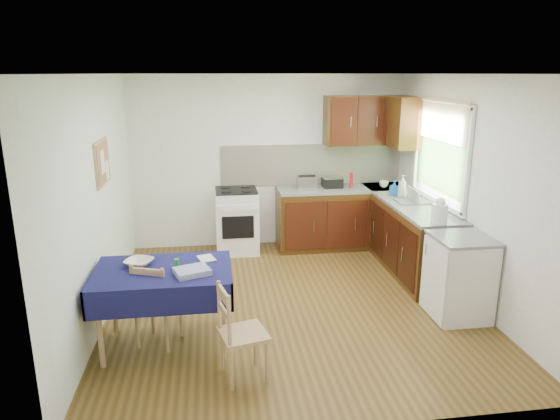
{
  "coord_description": "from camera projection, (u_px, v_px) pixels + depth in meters",
  "views": [
    {
      "loc": [
        -0.83,
        -5.09,
        2.51
      ],
      "look_at": [
        -0.11,
        0.1,
        1.06
      ],
      "focal_mm": 32.0,
      "sensor_mm": 36.0,
      "label": 1
    }
  ],
  "objects": [
    {
      "name": "floor",
      "position": [
        291.0,
        303.0,
        5.64
      ],
      "size": [
        4.2,
        4.2,
        0.0
      ],
      "primitive_type": "plane",
      "color": "#513715",
      "rests_on": "ground"
    },
    {
      "name": "ceiling",
      "position": [
        292.0,
        74.0,
        4.98
      ],
      "size": [
        4.0,
        4.2,
        0.02
      ],
      "primitive_type": "cube",
      "color": "silver",
      "rests_on": "wall_back"
    },
    {
      "name": "wall_back",
      "position": [
        269.0,
        162.0,
        7.32
      ],
      "size": [
        4.0,
        0.02,
        2.5
      ],
      "primitive_type": "cube",
      "color": "silver",
      "rests_on": "ground"
    },
    {
      "name": "wall_front",
      "position": [
        342.0,
        270.0,
        3.3
      ],
      "size": [
        4.0,
        0.02,
        2.5
      ],
      "primitive_type": "cube",
      "color": "silver",
      "rests_on": "ground"
    },
    {
      "name": "wall_left",
      "position": [
        97.0,
        202.0,
        5.04
      ],
      "size": [
        0.02,
        4.2,
        2.5
      ],
      "primitive_type": "cube",
      "color": "white",
      "rests_on": "ground"
    },
    {
      "name": "wall_right",
      "position": [
        468.0,
        189.0,
        5.58
      ],
      "size": [
        0.02,
        4.2,
        2.5
      ],
      "primitive_type": "cube",
      "color": "silver",
      "rests_on": "ground"
    },
    {
      "name": "base_cabinets",
      "position": [
        373.0,
        228.0,
        6.91
      ],
      "size": [
        1.9,
        2.3,
        0.86
      ],
      "color": "black",
      "rests_on": "ground"
    },
    {
      "name": "worktop_back",
      "position": [
        343.0,
        189.0,
        7.27
      ],
      "size": [
        1.9,
        0.6,
        0.04
      ],
      "primitive_type": "cube",
      "color": "slate",
      "rests_on": "base_cabinets"
    },
    {
      "name": "worktop_right",
      "position": [
        417.0,
        207.0,
        6.26
      ],
      "size": [
        0.6,
        1.7,
        0.04
      ],
      "primitive_type": "cube",
      "color": "slate",
      "rests_on": "base_cabinets"
    },
    {
      "name": "worktop_corner",
      "position": [
        385.0,
        187.0,
        7.35
      ],
      "size": [
        0.6,
        0.6,
        0.04
      ],
      "primitive_type": "cube",
      "color": "slate",
      "rests_on": "base_cabinets"
    },
    {
      "name": "splashback",
      "position": [
        312.0,
        164.0,
        7.4
      ],
      "size": [
        2.7,
        0.02,
        0.6
      ],
      "primitive_type": "cube",
      "color": "white",
      "rests_on": "wall_back"
    },
    {
      "name": "upper_cabinets",
      "position": [
        377.0,
        121.0,
        7.07
      ],
      "size": [
        1.2,
        0.85,
        0.7
      ],
      "color": "black",
      "rests_on": "wall_back"
    },
    {
      "name": "stove",
      "position": [
        237.0,
        221.0,
        7.17
      ],
      "size": [
        0.6,
        0.61,
        0.92
      ],
      "color": "white",
      "rests_on": "ground"
    },
    {
      "name": "window",
      "position": [
        440.0,
        145.0,
        6.13
      ],
      "size": [
        0.04,
        1.48,
        1.26
      ],
      "color": "#2B5221",
      "rests_on": "wall_right"
    },
    {
      "name": "fridge",
      "position": [
        459.0,
        277.0,
        5.23
      ],
      "size": [
        0.58,
        0.6,
        0.89
      ],
      "color": "white",
      "rests_on": "ground"
    },
    {
      "name": "corkboard",
      "position": [
        102.0,
        163.0,
        5.24
      ],
      "size": [
        0.04,
        0.62,
        0.47
      ],
      "color": "tan",
      "rests_on": "wall_left"
    },
    {
      "name": "dining_table",
      "position": [
        163.0,
        280.0,
        4.62
      ],
      "size": [
        1.26,
        0.85,
        0.76
      ],
      "rotation": [
        0.0,
        0.0,
        0.38
      ],
      "color": "#100F3F",
      "rests_on": "ground"
    },
    {
      "name": "chair_far",
      "position": [
        156.0,
        302.0,
        4.66
      ],
      "size": [
        0.48,
        0.48,
        0.84
      ],
      "rotation": [
        0.0,
        0.0,
        2.77
      ],
      "color": "tan",
      "rests_on": "ground"
    },
    {
      "name": "chair_near",
      "position": [
        238.0,
        330.0,
        4.14
      ],
      "size": [
        0.45,
        0.45,
        0.85
      ],
      "rotation": [
        0.0,
        0.0,
        1.81
      ],
      "color": "tan",
      "rests_on": "ground"
    },
    {
      "name": "toaster",
      "position": [
        307.0,
        183.0,
        7.1
      ],
      "size": [
        0.28,
        0.17,
        0.21
      ],
      "rotation": [
        0.0,
        0.0,
        -0.14
      ],
      "color": "#B1B1B6",
      "rests_on": "worktop_back"
    },
    {
      "name": "sandwich_press",
      "position": [
        332.0,
        182.0,
        7.25
      ],
      "size": [
        0.28,
        0.24,
        0.16
      ],
      "rotation": [
        0.0,
        0.0,
        -0.27
      ],
      "color": "black",
      "rests_on": "worktop_back"
    },
    {
      "name": "sauce_bottle",
      "position": [
        351.0,
        180.0,
        7.21
      ],
      "size": [
        0.05,
        0.05,
        0.22
      ],
      "primitive_type": "cylinder",
      "color": "red",
      "rests_on": "worktop_back"
    },
    {
      "name": "yellow_packet",
      "position": [
        337.0,
        180.0,
        7.34
      ],
      "size": [
        0.14,
        0.12,
        0.16
      ],
      "primitive_type": "cube",
      "rotation": [
        0.0,
        0.0,
        -0.41
      ],
      "color": "gold",
      "rests_on": "worktop_back"
    },
    {
      "name": "dish_rack",
      "position": [
        413.0,
        200.0,
        6.42
      ],
      "size": [
        0.41,
        0.31,
        0.2
      ],
      "rotation": [
        0.0,
        0.0,
        0.27
      ],
      "color": "gray",
      "rests_on": "worktop_right"
    },
    {
      "name": "kettle",
      "position": [
        440.0,
        212.0,
        5.49
      ],
      "size": [
        0.18,
        0.18,
        0.3
      ],
      "color": "white",
      "rests_on": "worktop_right"
    },
    {
      "name": "cup",
      "position": [
        384.0,
        184.0,
        7.25
      ],
      "size": [
        0.17,
        0.17,
        0.1
      ],
      "primitive_type": "imported",
      "rotation": [
        0.0,
        0.0,
        -0.35
      ],
      "color": "silver",
      "rests_on": "worktop_back"
    },
    {
      "name": "soap_bottle_a",
      "position": [
        402.0,
        186.0,
        6.66
      ],
      "size": [
        0.16,
        0.16,
        0.3
      ],
      "primitive_type": "imported",
      "rotation": [
        0.0,
        0.0,
        0.56
      ],
      "color": "white",
      "rests_on": "worktop_right"
    },
    {
      "name": "soap_bottle_b",
      "position": [
        394.0,
        188.0,
        6.77
      ],
      "size": [
        0.1,
        0.1,
        0.2
      ],
      "primitive_type": "imported",
      "rotation": [
        0.0,
        0.0,
        1.72
      ],
      "color": "blue",
      "rests_on": "worktop_right"
    },
    {
      "name": "soap_bottle_c",
      "position": [
        438.0,
        214.0,
        5.62
      ],
      "size": [
        0.12,
        0.12,
        0.15
      ],
      "primitive_type": "imported",
      "rotation": [
        0.0,
        0.0,
        3.1
      ],
      "color": "#258524",
      "rests_on": "worktop_right"
    },
    {
      "name": "plate_bowl",
      "position": [
        139.0,
        263.0,
        4.67
      ],
      "size": [
        0.33,
        0.33,
        0.06
      ],
      "primitive_type": "imported",
      "rotation": [
        0.0,
        0.0,
        -0.43
      ],
      "color": "#F5E2C8",
      "rests_on": "dining_table"
    },
    {
      "name": "book",
      "position": [
        199.0,
        260.0,
        4.81
      ],
      "size": [
        0.2,
        0.24,
        0.02
      ],
      "primitive_type": "imported",
      "rotation": [
        0.0,
        0.0,
        0.3
      ],
      "color": "white",
      "rests_on": "dining_table"
    },
    {
      "name": "spice_jar",
      "position": [
        177.0,
        263.0,
        4.61
      ],
      "size": [
        0.04,
        0.04,
        0.09
      ],
      "primitive_type": "cylinder",
      "color": "#248637",
      "rests_on": "dining_table"
    },
    {
      "name": "tea_towel",
      "position": [
        192.0,
        271.0,
        4.47
      ],
      "size": [
        0.36,
        0.32,
        0.05
      ],
      "primitive_type": "cube",
      "rotation": [
        0.0,
        0.0,
        0.34
      ],
      "color": "navy",
      "rests_on": "dining_table"
    }
  ]
}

